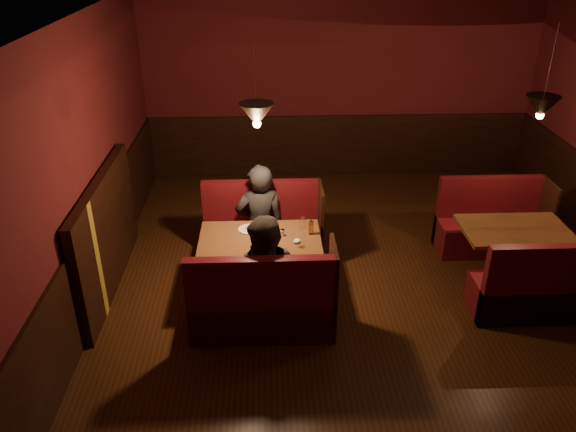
{
  "coord_description": "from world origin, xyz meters",
  "views": [
    {
      "loc": [
        -1.16,
        -5.03,
        3.66
      ],
      "look_at": [
        -0.94,
        0.18,
        0.95
      ],
      "focal_mm": 35.0,
      "sensor_mm": 36.0,
      "label": 1
    }
  ],
  "objects_px": {
    "second_bench_near": "(539,292)",
    "diner_a": "(259,201)",
    "main_bench_near": "(264,309)",
    "main_table": "(262,250)",
    "second_bench_far": "(490,227)",
    "diner_b": "(268,261)",
    "main_bench_far": "(263,235)",
    "second_table": "(513,242)"
  },
  "relations": [
    {
      "from": "main_table",
      "to": "main_bench_near",
      "type": "xyz_separation_m",
      "value": [
        0.01,
        -0.74,
        -0.23
      ]
    },
    {
      "from": "diner_b",
      "to": "main_bench_near",
      "type": "bearing_deg",
      "value": -99.51
    },
    {
      "from": "main_table",
      "to": "second_table",
      "type": "xyz_separation_m",
      "value": [
        2.83,
        0.15,
        -0.04
      ]
    },
    {
      "from": "second_table",
      "to": "main_table",
      "type": "bearing_deg",
      "value": -177.06
    },
    {
      "from": "second_table",
      "to": "second_bench_far",
      "type": "xyz_separation_m",
      "value": [
        0.03,
        0.7,
        -0.2
      ]
    },
    {
      "from": "second_bench_far",
      "to": "diner_b",
      "type": "bearing_deg",
      "value": -151.98
    },
    {
      "from": "second_bench_near",
      "to": "diner_a",
      "type": "height_order",
      "value": "diner_a"
    },
    {
      "from": "main_bench_far",
      "to": "second_bench_far",
      "type": "distance_m",
      "value": 2.84
    },
    {
      "from": "diner_b",
      "to": "diner_a",
      "type": "bearing_deg",
      "value": 112.59
    },
    {
      "from": "main_bench_far",
      "to": "main_bench_near",
      "type": "distance_m",
      "value": 1.47
    },
    {
      "from": "diner_a",
      "to": "second_bench_far",
      "type": "bearing_deg",
      "value": 176.85
    },
    {
      "from": "main_bench_far",
      "to": "diner_b",
      "type": "distance_m",
      "value": 1.45
    },
    {
      "from": "second_table",
      "to": "diner_b",
      "type": "relative_size",
      "value": 0.74
    },
    {
      "from": "second_bench_far",
      "to": "second_bench_near",
      "type": "xyz_separation_m",
      "value": [
        0.0,
        -1.41,
        0.0
      ]
    },
    {
      "from": "main_bench_near",
      "to": "second_bench_far",
      "type": "bearing_deg",
      "value": 29.18
    },
    {
      "from": "main_table",
      "to": "second_bench_far",
      "type": "relative_size",
      "value": 1.0
    },
    {
      "from": "main_bench_near",
      "to": "second_table",
      "type": "bearing_deg",
      "value": 17.41
    },
    {
      "from": "main_bench_near",
      "to": "diner_b",
      "type": "relative_size",
      "value": 0.9
    },
    {
      "from": "second_bench_near",
      "to": "second_bench_far",
      "type": "bearing_deg",
      "value": 90.0
    },
    {
      "from": "main_bench_near",
      "to": "diner_a",
      "type": "xyz_separation_m",
      "value": [
        -0.03,
        1.42,
        0.49
      ]
    },
    {
      "from": "main_table",
      "to": "diner_a",
      "type": "xyz_separation_m",
      "value": [
        -0.02,
        0.68,
        0.27
      ]
    },
    {
      "from": "second_table",
      "to": "diner_a",
      "type": "relative_size",
      "value": 0.74
    },
    {
      "from": "diner_a",
      "to": "main_bench_near",
      "type": "bearing_deg",
      "value": 84.92
    },
    {
      "from": "main_bench_far",
      "to": "second_table",
      "type": "relative_size",
      "value": 1.21
    },
    {
      "from": "diner_a",
      "to": "diner_b",
      "type": "height_order",
      "value": "diner_a"
    },
    {
      "from": "main_table",
      "to": "second_table",
      "type": "relative_size",
      "value": 1.1
    },
    {
      "from": "second_bench_far",
      "to": "second_bench_near",
      "type": "relative_size",
      "value": 1.0
    },
    {
      "from": "second_table",
      "to": "diner_a",
      "type": "height_order",
      "value": "diner_a"
    },
    {
      "from": "main_bench_far",
      "to": "second_table",
      "type": "height_order",
      "value": "main_bench_far"
    },
    {
      "from": "main_table",
      "to": "diner_b",
      "type": "bearing_deg",
      "value": -83.65
    },
    {
      "from": "main_bench_far",
      "to": "diner_b",
      "type": "xyz_separation_m",
      "value": [
        0.06,
        -1.37,
        0.48
      ]
    },
    {
      "from": "main_bench_near",
      "to": "second_bench_near",
      "type": "height_order",
      "value": "main_bench_near"
    },
    {
      "from": "second_table",
      "to": "main_bench_far",
      "type": "bearing_deg",
      "value": 168.15
    },
    {
      "from": "main_bench_near",
      "to": "second_bench_far",
      "type": "relative_size",
      "value": 1.1
    },
    {
      "from": "main_bench_near",
      "to": "second_bench_near",
      "type": "bearing_deg",
      "value": 3.59
    },
    {
      "from": "second_bench_near",
      "to": "diner_b",
      "type": "height_order",
      "value": "diner_b"
    },
    {
      "from": "second_bench_far",
      "to": "main_bench_near",
      "type": "bearing_deg",
      "value": -150.82
    },
    {
      "from": "second_bench_far",
      "to": "second_bench_near",
      "type": "distance_m",
      "value": 1.41
    },
    {
      "from": "main_bench_near",
      "to": "main_bench_far",
      "type": "bearing_deg",
      "value": 90.0
    },
    {
      "from": "main_table",
      "to": "diner_b",
      "type": "xyz_separation_m",
      "value": [
        0.07,
        -0.63,
        0.26
      ]
    },
    {
      "from": "main_table",
      "to": "diner_b",
      "type": "height_order",
      "value": "diner_b"
    },
    {
      "from": "second_bench_far",
      "to": "diner_a",
      "type": "height_order",
      "value": "diner_a"
    }
  ]
}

